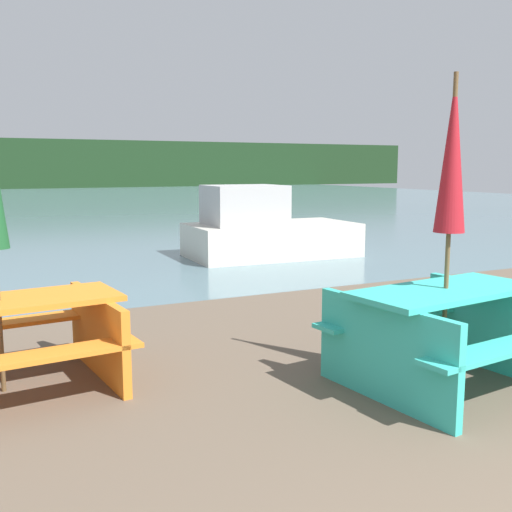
# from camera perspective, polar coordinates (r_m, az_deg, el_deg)

# --- Properties ---
(water) EXTENTS (60.00, 50.00, 0.00)m
(water) POSITION_cam_1_polar(r_m,az_deg,el_deg) (32.32, -22.21, 4.77)
(water) COLOR slate
(water) RESTS_ON ground_plane
(picnic_table_teal) EXTENTS (1.73, 1.55, 0.79)m
(picnic_table_teal) POSITION_cam_1_polar(r_m,az_deg,el_deg) (5.02, 17.48, -6.54)
(picnic_table_teal) COLOR #33B7A8
(picnic_table_teal) RESTS_ON ground_plane
(picnic_table_orange) EXTENTS (1.93, 1.55, 0.73)m
(picnic_table_orange) POSITION_cam_1_polar(r_m,az_deg,el_deg) (5.06, -23.15, -7.06)
(picnic_table_orange) COLOR orange
(picnic_table_orange) RESTS_ON ground_plane
(umbrella_crimson) EXTENTS (0.24, 0.24, 2.44)m
(umbrella_crimson) POSITION_cam_1_polar(r_m,az_deg,el_deg) (4.86, 18.19, 8.93)
(umbrella_crimson) COLOR brown
(umbrella_crimson) RESTS_ON ground_plane
(boat) EXTENTS (3.29, 1.81, 1.39)m
(boat) POSITION_cam_1_polar(r_m,az_deg,el_deg) (11.63, 0.82, 2.41)
(boat) COLOR beige
(boat) RESTS_ON water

